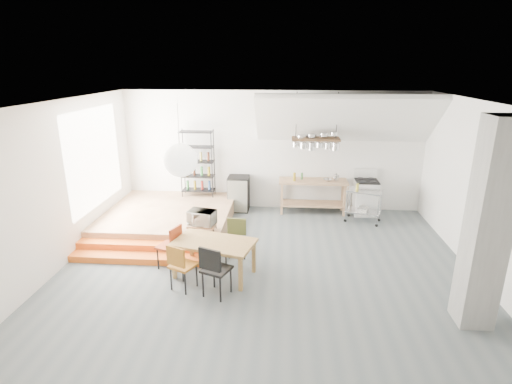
# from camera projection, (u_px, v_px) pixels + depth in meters

# --- Properties ---
(floor) EXTENTS (8.00, 8.00, 0.00)m
(floor) POSITION_uv_depth(u_px,v_px,m) (265.00, 267.00, 7.92)
(floor) COLOR #555F62
(floor) RESTS_ON ground
(wall_back) EXTENTS (8.00, 0.04, 3.20)m
(wall_back) POSITION_uv_depth(u_px,v_px,m) (272.00, 151.00, 10.76)
(wall_back) COLOR silver
(wall_back) RESTS_ON ground
(wall_left) EXTENTS (0.04, 7.00, 3.20)m
(wall_left) POSITION_uv_depth(u_px,v_px,m) (60.00, 185.00, 7.72)
(wall_left) COLOR silver
(wall_left) RESTS_ON ground
(wall_right) EXTENTS (0.04, 7.00, 3.20)m
(wall_right) POSITION_uv_depth(u_px,v_px,m) (488.00, 195.00, 7.15)
(wall_right) COLOR silver
(wall_right) RESTS_ON ground
(ceiling) EXTENTS (8.00, 7.00, 0.02)m
(ceiling) POSITION_uv_depth(u_px,v_px,m) (266.00, 103.00, 6.95)
(ceiling) COLOR white
(ceiling) RESTS_ON wall_back
(slope_ceiling) EXTENTS (4.40, 1.44, 1.32)m
(slope_ceiling) POSITION_uv_depth(u_px,v_px,m) (345.00, 119.00, 9.77)
(slope_ceiling) COLOR white
(slope_ceiling) RESTS_ON wall_back
(window_pane) EXTENTS (0.02, 2.50, 2.20)m
(window_pane) POSITION_uv_depth(u_px,v_px,m) (95.00, 158.00, 9.08)
(window_pane) COLOR white
(window_pane) RESTS_ON wall_left
(platform) EXTENTS (3.00, 3.00, 0.40)m
(platform) POSITION_uv_depth(u_px,v_px,m) (169.00, 217.00, 9.94)
(platform) COLOR #8C6546
(platform) RESTS_ON ground
(step_lower) EXTENTS (3.00, 0.35, 0.13)m
(step_lower) POSITION_uv_depth(u_px,v_px,m) (143.00, 258.00, 8.13)
(step_lower) COLOR orange
(step_lower) RESTS_ON ground
(step_upper) EXTENTS (3.00, 0.35, 0.27)m
(step_upper) POSITION_uv_depth(u_px,v_px,m) (148.00, 248.00, 8.44)
(step_upper) COLOR orange
(step_upper) RESTS_ON ground
(concrete_column) EXTENTS (0.50, 0.50, 3.20)m
(concrete_column) POSITION_uv_depth(u_px,v_px,m) (488.00, 226.00, 5.77)
(concrete_column) COLOR slate
(concrete_column) RESTS_ON ground
(kitchen_counter) EXTENTS (1.80, 0.60, 0.91)m
(kitchen_counter) POSITION_uv_depth(u_px,v_px,m) (313.00, 190.00, 10.64)
(kitchen_counter) COLOR #8C6546
(kitchen_counter) RESTS_ON ground
(stove) EXTENTS (0.60, 0.60, 1.18)m
(stove) POSITION_uv_depth(u_px,v_px,m) (365.00, 197.00, 10.59)
(stove) COLOR white
(stove) RESTS_ON ground
(pot_rack) EXTENTS (1.20, 0.50, 1.43)m
(pot_rack) POSITION_uv_depth(u_px,v_px,m) (317.00, 142.00, 10.02)
(pot_rack) COLOR #3C2818
(pot_rack) RESTS_ON ceiling
(wire_shelving) EXTENTS (0.88, 0.38, 1.80)m
(wire_shelving) POSITION_uv_depth(u_px,v_px,m) (198.00, 162.00, 10.70)
(wire_shelving) COLOR black
(wire_shelving) RESTS_ON platform
(microwave_shelf) EXTENTS (0.60, 0.40, 0.16)m
(microwave_shelf) POSITION_uv_depth(u_px,v_px,m) (202.00, 225.00, 8.57)
(microwave_shelf) COLOR #8C6546
(microwave_shelf) RESTS_ON platform
(paper_lantern) EXTENTS (0.60, 0.60, 0.60)m
(paper_lantern) POSITION_uv_depth(u_px,v_px,m) (180.00, 160.00, 7.13)
(paper_lantern) COLOR white
(paper_lantern) RESTS_ON ceiling
(dining_table) EXTENTS (1.64, 1.18, 0.70)m
(dining_table) POSITION_uv_depth(u_px,v_px,m) (214.00, 245.00, 7.43)
(dining_table) COLOR olive
(dining_table) RESTS_ON ground
(chair_mustard) EXTENTS (0.53, 0.53, 0.88)m
(chair_mustard) POSITION_uv_depth(u_px,v_px,m) (180.00, 263.00, 6.96)
(chair_mustard) COLOR #AD681D
(chair_mustard) RESTS_ON ground
(chair_black) EXTENTS (0.57, 0.57, 0.95)m
(chair_black) POSITION_uv_depth(u_px,v_px,m) (214.00, 267.00, 6.74)
(chair_black) COLOR black
(chair_black) RESTS_ON ground
(chair_olive) EXTENTS (0.43, 0.43, 0.89)m
(chair_olive) POSITION_uv_depth(u_px,v_px,m) (236.00, 237.00, 8.01)
(chair_olive) COLOR #4F5628
(chair_olive) RESTS_ON ground
(chair_red) EXTENTS (0.51, 0.51, 0.88)m
(chair_red) POSITION_uv_depth(u_px,v_px,m) (172.00, 243.00, 7.73)
(chair_red) COLOR #A13717
(chair_red) RESTS_ON ground
(rolling_cart) EXTENTS (0.95, 0.73, 0.84)m
(rolling_cart) POSITION_uv_depth(u_px,v_px,m) (364.00, 201.00, 10.04)
(rolling_cart) COLOR silver
(rolling_cart) RESTS_ON ground
(mini_fridge) EXTENTS (0.56, 0.56, 0.95)m
(mini_fridge) POSITION_uv_depth(u_px,v_px,m) (239.00, 193.00, 10.88)
(mini_fridge) COLOR black
(mini_fridge) RESTS_ON ground
(microwave) EXTENTS (0.63, 0.49, 0.31)m
(microwave) POSITION_uv_depth(u_px,v_px,m) (202.00, 217.00, 8.52)
(microwave) COLOR beige
(microwave) RESTS_ON microwave_shelf
(bowl) EXTENTS (0.28, 0.28, 0.05)m
(bowl) POSITION_uv_depth(u_px,v_px,m) (328.00, 180.00, 10.47)
(bowl) COLOR silver
(bowl) RESTS_ON kitchen_counter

